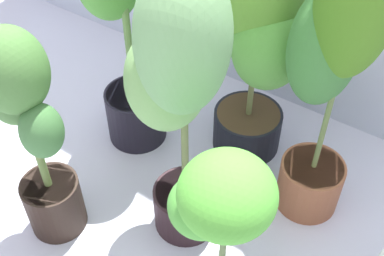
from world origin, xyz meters
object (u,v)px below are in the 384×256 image
potted_plant_back_right (334,64)px  potted_plant_back_left (121,0)px  potted_plant_front_right (219,242)px  potted_plant_center (178,85)px  potted_plant_back_center (258,34)px  potted_plant_front_left (31,131)px

potted_plant_back_right → potted_plant_back_left: bearing=-174.1°
potted_plant_front_right → potted_plant_back_right: 0.56m
potted_plant_center → potted_plant_back_left: bearing=148.7°
potted_plant_front_right → potted_plant_back_right: potted_plant_back_right is taller
potted_plant_back_left → potted_plant_back_center: 0.44m
potted_plant_back_left → potted_plant_front_left: bearing=-83.5°
potted_plant_back_center → potted_plant_front_left: potted_plant_back_center is taller
potted_plant_front_right → potted_plant_front_left: (-0.59, -0.03, 0.07)m
potted_plant_front_right → potted_plant_back_center: (-0.25, 0.63, 0.15)m
potted_plant_front_right → potted_plant_back_right: bearing=86.3°
potted_plant_front_right → potted_plant_back_right: (0.03, 0.52, 0.22)m
potted_plant_front_right → potted_plant_center: size_ratio=0.69×
potted_plant_back_left → potted_plant_center: potted_plant_center is taller
potted_plant_back_left → potted_plant_center: (0.38, -0.23, -0.01)m
potted_plant_front_left → potted_plant_back_right: bearing=41.0°
potted_plant_back_right → potted_plant_front_left: 0.84m
potted_plant_back_left → potted_plant_front_left: size_ratio=1.23×
potted_plant_back_left → potted_plant_back_right: (0.68, 0.07, -0.00)m
potted_plant_back_right → potted_plant_back_center: size_ratio=1.18×
potted_plant_back_left → potted_plant_back_right: potted_plant_back_right is taller
potted_plant_center → potted_plant_back_center: potted_plant_center is taller
potted_plant_back_left → potted_plant_back_center: bearing=24.7°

